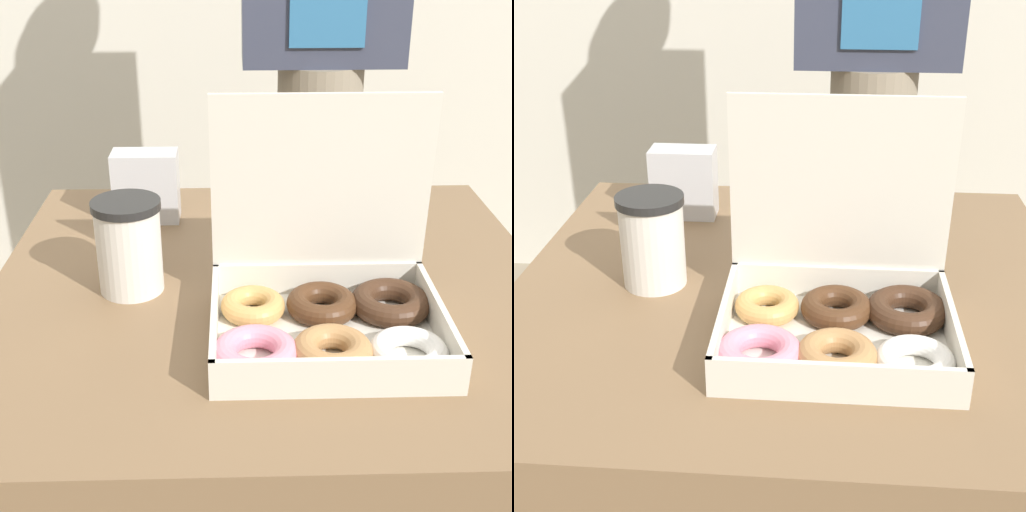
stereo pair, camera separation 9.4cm
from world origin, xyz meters
TOP-DOWN VIEW (x-y plane):
  - table at (0.00, 0.00)m, footprint 0.85×0.82m
  - donut_box at (0.06, -0.15)m, footprint 0.33×0.26m
  - coffee_cup at (-0.21, -0.01)m, footprint 0.10×0.10m
  - napkin_holder at (-0.21, 0.25)m, footprint 0.12×0.06m
  - person_customer at (0.15, 0.69)m, footprint 0.36×0.22m

SIDE VIEW (x-z plane):
  - table at x=0.00m, z-range 0.00..0.76m
  - donut_box at x=0.06m, z-range 0.65..0.95m
  - napkin_holder at x=-0.21m, z-range 0.76..0.89m
  - coffee_cup at x=-0.21m, z-range 0.76..0.90m
  - person_customer at x=0.15m, z-range 0.12..1.91m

